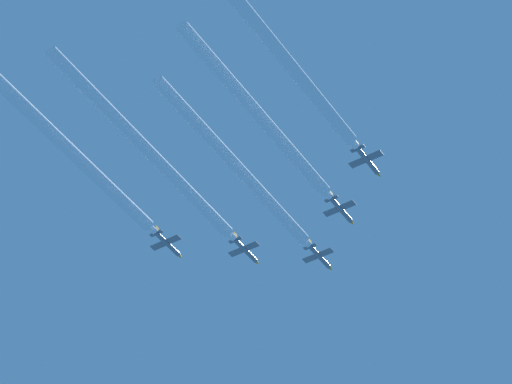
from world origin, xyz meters
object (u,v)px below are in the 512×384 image
at_px(jet_left_wingman, 246,251).
at_px(jet_outer_right, 368,161).
at_px(jet_outer_left, 168,244).
at_px(jet_right_wingman, 341,210).
at_px(jet_lead, 320,257).

distance_m(jet_left_wingman, jet_outer_right, 39.87).
xyz_separation_m(jet_outer_left, jet_outer_right, (50.30, 0.69, 0.16)).
bearing_deg(jet_outer_right, jet_right_wingman, 137.16).
relative_size(jet_left_wingman, jet_outer_left, 1.00).
relative_size(jet_left_wingman, jet_right_wingman, 1.00).
height_order(jet_left_wingman, jet_outer_right, jet_left_wingman).
bearing_deg(jet_outer_right, jet_outer_left, -179.22).
bearing_deg(jet_outer_left, jet_right_wingman, 19.03).
distance_m(jet_left_wingman, jet_right_wingman, 24.84).
bearing_deg(jet_left_wingman, jet_outer_left, -133.88).
distance_m(jet_lead, jet_right_wingman, 17.44).
relative_size(jet_lead, jet_outer_left, 1.00).
bearing_deg(jet_left_wingman, jet_lead, 44.43).
height_order(jet_lead, jet_outer_left, jet_lead).
xyz_separation_m(jet_right_wingman, jet_outer_right, (13.10, -12.14, -1.88)).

